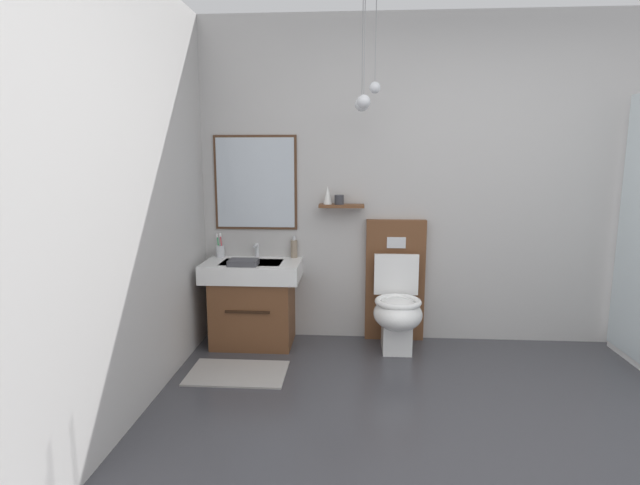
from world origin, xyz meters
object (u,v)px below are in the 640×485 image
toilet (396,301)px  folded_hand_towel (243,262)px  toothbrush_cup (220,250)px  soap_dispenser (294,248)px  vanity_sink_left (253,300)px

toilet → folded_hand_towel: bearing=-172.7°
toilet → folded_hand_towel: toilet is taller
toilet → toothbrush_cup: toilet is taller
toilet → soap_dispenser: 0.93m
vanity_sink_left → toothbrush_cup: (-0.30, 0.17, 0.37)m
vanity_sink_left → folded_hand_towel: size_ratio=3.48×
toilet → toothbrush_cup: bearing=173.6°
vanity_sink_left → folded_hand_towel: 0.37m
vanity_sink_left → toilet: toilet is taller
soap_dispenser → vanity_sink_left: bearing=-150.5°
vanity_sink_left → soap_dispenser: bearing=29.5°
toothbrush_cup → folded_hand_towel: bearing=-49.9°
toothbrush_cup → soap_dispenser: bearing=0.9°
toothbrush_cup → soap_dispenser: (0.62, 0.01, 0.02)m
vanity_sink_left → toothbrush_cup: bearing=151.1°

